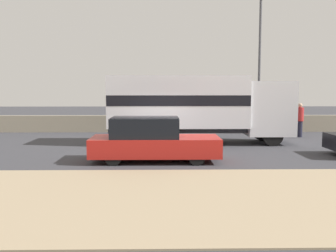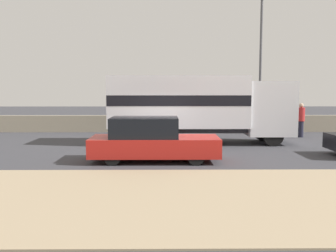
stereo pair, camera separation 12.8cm
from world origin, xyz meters
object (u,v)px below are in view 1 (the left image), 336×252
Objects in this scene: street_lamp at (260,55)px; box_truck at (196,104)px; car_hatchback at (152,140)px; pedestrian at (300,119)px.

box_truck is at bearing -137.66° from street_lamp.
car_hatchback is at bearing -114.32° from box_truck.
car_hatchback is 10.21m from pedestrian.
street_lamp is 0.91× the size of box_truck.
pedestrian is (5.80, 2.21, -0.91)m from box_truck.
pedestrian is at bearing -35.12° from street_lamp.
box_truck is (-3.90, -3.55, -2.62)m from street_lamp.
street_lamp is 4.30× the size of pedestrian.
box_truck is at bearing -159.13° from pedestrian.
box_truck reaches higher than car_hatchback.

